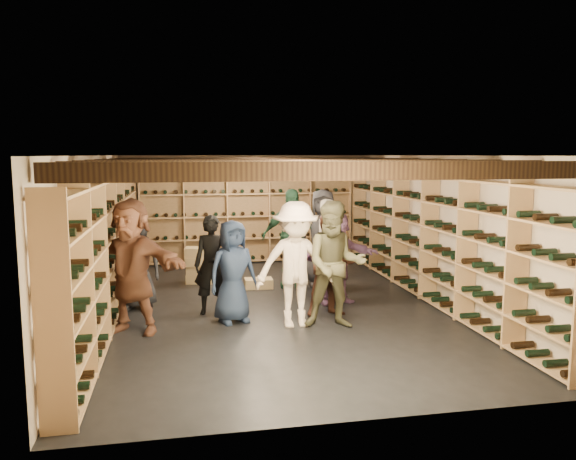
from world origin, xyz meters
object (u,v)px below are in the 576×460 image
(person_1, at_px, (212,265))
(person_2, at_px, (335,265))
(crate_stack_right, at_px, (228,267))
(person_10, at_px, (291,238))
(person_11, at_px, (337,257))
(person_12, at_px, (322,238))
(person_7, at_px, (330,247))
(person_6, at_px, (233,272))
(person_3, at_px, (296,265))
(person_0, at_px, (137,260))
(crate_loose, at_px, (259,283))
(person_8, at_px, (331,265))
(crate_stack_left, at_px, (200,265))
(person_5, at_px, (131,266))

(person_1, distance_m, person_2, 1.93)
(crate_stack_right, relative_size, person_2, 0.30)
(person_10, distance_m, person_11, 1.39)
(person_12, bearing_deg, person_7, -83.01)
(person_6, bearing_deg, person_7, 17.02)
(person_11, bearing_deg, person_3, -143.07)
(person_0, distance_m, person_1, 1.26)
(crate_loose, relative_size, person_10, 0.28)
(person_0, xyz_separation_m, person_3, (2.26, -1.38, 0.12))
(person_1, relative_size, person_3, 0.85)
(person_6, bearing_deg, person_8, -17.44)
(person_7, relative_size, person_10, 0.92)
(crate_stack_left, xyz_separation_m, person_12, (2.23, -0.61, 0.55))
(person_0, distance_m, person_6, 1.74)
(crate_stack_left, xyz_separation_m, person_8, (1.86, -2.59, 0.44))
(crate_stack_right, height_order, person_3, person_3)
(person_2, height_order, person_12, person_12)
(crate_stack_right, height_order, person_1, person_1)
(person_3, bearing_deg, person_2, -16.23)
(crate_loose, height_order, person_8, person_8)
(crate_stack_left, relative_size, person_8, 0.44)
(crate_stack_right, relative_size, person_8, 0.35)
(person_6, bearing_deg, person_1, 100.76)
(crate_loose, distance_m, person_1, 1.90)
(person_2, distance_m, person_5, 2.79)
(crate_stack_right, bearing_deg, crate_loose, -56.24)
(person_11, distance_m, person_12, 1.30)
(person_8, height_order, person_10, person_10)
(person_10, distance_m, person_12, 0.59)
(person_3, height_order, person_11, person_3)
(person_5, xyz_separation_m, person_8, (2.87, 0.24, -0.15))
(person_7, bearing_deg, crate_stack_right, 112.84)
(crate_loose, xyz_separation_m, person_8, (0.82, -1.98, 0.69))
(crate_loose, bearing_deg, person_0, -154.37)
(crate_loose, relative_size, person_12, 0.28)
(person_3, bearing_deg, person_5, 175.87)
(person_0, relative_size, person_8, 0.99)
(crate_stack_right, bearing_deg, person_5, -117.53)
(crate_stack_right, distance_m, person_1, 2.36)
(person_0, distance_m, person_3, 2.65)
(person_1, distance_m, person_12, 2.61)
(crate_stack_left, distance_m, person_2, 3.64)
(person_2, xyz_separation_m, person_10, (-0.13, 2.52, 0.01))
(person_7, distance_m, person_12, 0.74)
(person_2, bearing_deg, crate_loose, 117.30)
(person_2, relative_size, person_11, 1.17)
(person_3, bearing_deg, person_7, 59.93)
(person_0, distance_m, person_5, 1.24)
(person_11, bearing_deg, crate_stack_right, 114.95)
(person_0, height_order, person_6, person_0)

